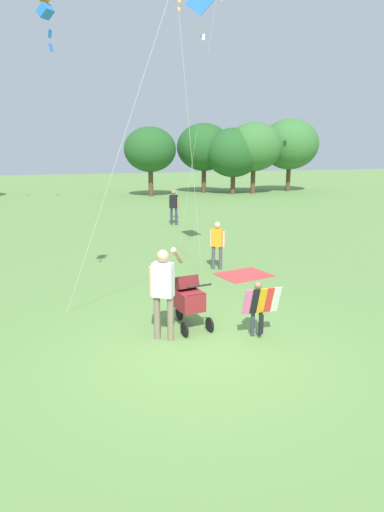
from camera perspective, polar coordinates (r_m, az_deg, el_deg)
name	(u,v)px	position (r m, az deg, el deg)	size (l,w,h in m)	color
ground_plane	(200,351)	(7.62, 0.98, -12.27)	(120.00, 120.00, 0.00)	#668E47
treeline_distant	(211,149)	(35.03, 2.47, 13.77)	(29.02, 7.05, 5.88)	brown
child_with_butterfly_kite	(258,304)	(8.05, 8.61, -6.16)	(0.69, 0.37, 1.02)	#33384C
person_adult_flyer	(163,286)	(7.74, -3.74, -3.95)	(0.66, 0.45, 1.73)	#7F705B
stroller	(188,297)	(8.39, -0.55, -5.32)	(0.59, 1.11, 1.03)	black
kite_adult_black	(47,8)	(9.37, -18.34, 28.23)	(1.97, 1.98, 6.15)	#F4A319
kite_green_novelty	(203,6)	(12.37, 1.39, 29.70)	(1.52, 2.08, 7.46)	blue
person_sitting_far	(174,204)	(20.07, -2.38, 6.70)	(0.39, 0.39, 1.59)	#33384C
person_couple_left	(217,242)	(12.44, 3.29, 1.88)	(0.36, 0.33, 1.37)	#4C4C51
picnic_blanket	(244,275)	(12.09, 6.76, -2.45)	(1.36, 1.08, 0.02)	#CC3D3D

